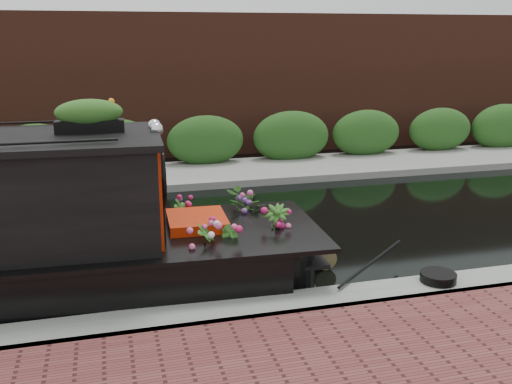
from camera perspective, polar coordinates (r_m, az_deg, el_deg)
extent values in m
plane|color=black|center=(9.97, -11.84, -4.88)|extent=(80.00, 80.00, 0.00)
cube|color=gray|center=(6.96, -10.15, -14.13)|extent=(40.00, 0.60, 0.50)
cube|color=gray|center=(13.98, -12.88, 0.97)|extent=(40.00, 2.40, 0.34)
cube|color=#234F1A|center=(14.86, -13.03, 1.81)|extent=(40.00, 1.10, 2.80)
cube|color=#50261B|center=(16.91, -13.32, 3.43)|extent=(40.00, 1.00, 8.00)
cube|color=red|center=(7.83, -9.84, 0.65)|extent=(0.14, 1.77, 1.36)
cube|color=black|center=(6.96, -20.21, -1.34)|extent=(0.91, 0.07, 0.55)
cube|color=red|center=(8.11, -5.91, -4.10)|extent=(0.85, 0.94, 0.50)
sphere|color=silver|center=(7.53, -9.94, 6.21)|extent=(0.18, 0.18, 0.18)
sphere|color=silver|center=(7.81, -10.13, 6.53)|extent=(0.18, 0.18, 0.18)
cube|color=black|center=(7.64, -16.27, 6.33)|extent=(0.87, 0.26, 0.16)
ellipsoid|color=orange|center=(7.61, -16.39, 7.81)|extent=(0.94, 0.25, 0.24)
imported|color=#326722|center=(7.44, -5.13, -5.42)|extent=(0.35, 0.40, 0.63)
imported|color=#326722|center=(7.59, -2.53, -5.33)|extent=(0.36, 0.37, 0.53)
imported|color=#326722|center=(8.81, -0.83, -1.82)|extent=(0.80, 0.78, 0.68)
imported|color=#326722|center=(8.00, 1.96, -3.67)|extent=(0.52, 0.52, 0.67)
imported|color=#326722|center=(8.77, -7.49, -2.48)|extent=(0.33, 0.35, 0.55)
cylinder|color=brown|center=(8.77, 6.64, -6.33)|extent=(0.34, 0.35, 0.34)
cylinder|color=black|center=(8.00, 17.76, -8.10)|extent=(0.47, 0.47, 0.12)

